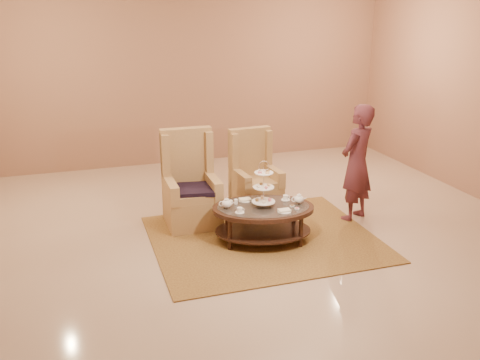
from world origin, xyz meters
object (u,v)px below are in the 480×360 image
object	(u,v)px
armchair_right	(254,182)
person	(357,163)
tea_table	(263,213)
armchair_left	(190,193)

from	to	relation	value
armchair_right	person	distance (m)	1.58
tea_table	armchair_right	distance (m)	1.25
tea_table	person	world-z (taller)	person
tea_table	armchair_left	bearing A→B (deg)	142.68
armchair_left	armchair_right	xyz separation A→B (m)	(1.06, 0.30, -0.05)
tea_table	armchair_right	size ratio (longest dim) A/B	1.23
armchair_right	armchair_left	bearing A→B (deg)	-168.29
tea_table	armchair_left	distance (m)	1.19
armchair_right	person	xyz separation A→B (m)	(1.24, -0.88, 0.44)
tea_table	person	xyz separation A→B (m)	(1.53, 0.33, 0.44)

